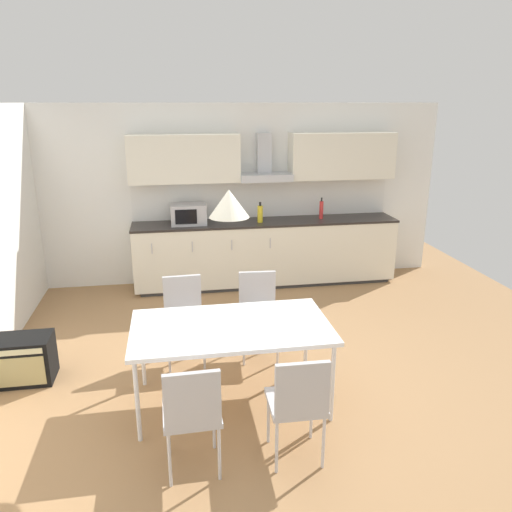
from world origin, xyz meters
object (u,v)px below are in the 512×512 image
object	(u,v)px
dining_table	(231,330)
chair_far_left	(184,311)
pendant_lamp	(229,203)
chair_near_right	(298,399)
guitar_amp	(24,359)
bottle_yellow	(260,214)
microwave	(189,214)
chair_far_right	(258,306)
bottle_red	(321,210)
chair_near_left	(192,409)

from	to	relation	value
dining_table	chair_far_left	xyz separation A→B (m)	(-0.38, 0.85, -0.16)
dining_table	pendant_lamp	distance (m)	1.08
chair_near_right	guitar_amp	size ratio (longest dim) A/B	1.67
bottle_yellow	chair_far_left	world-z (taller)	bottle_yellow
microwave	chair_far_left	size ratio (longest dim) A/B	0.55
microwave	chair_near_right	bearing A→B (deg)	-80.93
microwave	dining_table	xyz separation A→B (m)	(0.23, -2.92, -0.37)
bottle_yellow	chair_far_right	size ratio (longest dim) A/B	0.32
dining_table	microwave	bearing A→B (deg)	94.44
bottle_yellow	chair_far_right	world-z (taller)	bottle_yellow
bottle_red	chair_near_left	distance (m)	4.33
dining_table	guitar_amp	size ratio (longest dim) A/B	3.22
chair_far_left	chair_far_right	xyz separation A→B (m)	(0.76, -0.00, 0.00)
microwave	bottle_yellow	bearing A→B (deg)	-3.37
dining_table	pendant_lamp	world-z (taller)	pendant_lamp
bottle_yellow	dining_table	xyz separation A→B (m)	(-0.76, -2.86, -0.35)
microwave	chair_far_right	xyz separation A→B (m)	(0.61, -2.06, -0.54)
bottle_yellow	chair_far_right	bearing A→B (deg)	-100.64
dining_table	chair_near_right	world-z (taller)	chair_near_right
chair_far_left	pendant_lamp	world-z (taller)	pendant_lamp
chair_far_right	chair_near_left	world-z (taller)	same
microwave	dining_table	size ratio (longest dim) A/B	0.29
pendant_lamp	chair_far_right	bearing A→B (deg)	65.83
bottle_red	chair_far_left	world-z (taller)	bottle_red
microwave	bottle_yellow	size ratio (longest dim) A/B	1.70
chair_near_left	chair_far_left	bearing A→B (deg)	90.18
chair_far_right	chair_near_left	distance (m)	1.86
microwave	chair_far_right	size ratio (longest dim) A/B	0.55
bottle_yellow	chair_near_left	xyz separation A→B (m)	(-1.13, -3.71, -0.52)
bottle_red	guitar_amp	bearing A→B (deg)	-147.63
bottle_red	chair_far_right	bearing A→B (deg)	-121.64
guitar_amp	pendant_lamp	bearing A→B (deg)	-19.81
chair_near_right	bottle_red	bearing A→B (deg)	71.19
bottle_yellow	chair_far_right	xyz separation A→B (m)	(-0.38, -2.01, -0.52)
microwave	guitar_amp	distance (m)	2.91
chair_far_right	chair_near_left	size ratio (longest dim) A/B	1.00
chair_far_right	guitar_amp	distance (m)	2.30
microwave	bottle_yellow	xyz separation A→B (m)	(0.99, -0.06, -0.02)
bottle_yellow	guitar_amp	bearing A→B (deg)	-140.54
chair_far_left	chair_near_right	xyz separation A→B (m)	(0.76, -1.70, 0.00)
microwave	chair_far_right	distance (m)	2.22
chair_far_right	pendant_lamp	distance (m)	1.56
chair_far_right	chair_near_left	xyz separation A→B (m)	(-0.76, -1.70, 0.00)
microwave	guitar_amp	xyz separation A→B (m)	(-1.66, -2.24, -0.85)
bottle_yellow	guitar_amp	world-z (taller)	bottle_yellow
bottle_red	guitar_amp	size ratio (longest dim) A/B	0.59
chair_far_left	guitar_amp	world-z (taller)	chair_far_left
microwave	chair_near_left	xyz separation A→B (m)	(-0.15, -3.77, -0.54)
bottle_red	dining_table	distance (m)	3.39
chair_far_right	guitar_amp	world-z (taller)	chair_far_right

